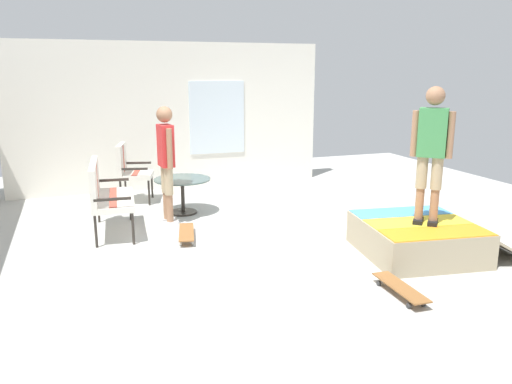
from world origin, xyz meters
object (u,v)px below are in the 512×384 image
patio_table (183,189)px  skateboard_spare (400,288)px  skate_ramp (419,238)px  patio_chair_near_house (129,167)px  person_skater (431,146)px  patio_bench (104,191)px  skateboard_by_bench (186,233)px  person_watching (166,156)px

patio_table → skateboard_spare: patio_table is taller
skate_ramp → patio_chair_near_house: (3.89, 3.10, 0.40)m
skate_ramp → patio_table: patio_table is taller
person_skater → skateboard_spare: (-0.85, 0.93, -1.30)m
patio_bench → skateboard_by_bench: size_ratio=1.56×
patio_chair_near_house → person_skater: person_skater is taller
skateboard_by_bench → skateboard_spare: same height
patio_chair_near_house → skateboard_spare: size_ratio=1.26×
patio_table → person_skater: person_skater is taller
person_watching → person_skater: size_ratio=1.06×
person_skater → patio_bench: bearing=57.7°
patio_bench → skateboard_spare: patio_bench is taller
skate_ramp → skateboard_spare: (-0.95, 0.93, -0.13)m
patio_bench → person_skater: size_ratio=0.78×
skateboard_by_bench → person_skater: bearing=-122.8°
patio_table → skateboard_spare: 4.09m
skateboard_spare → patio_table: bearing=20.9°
patio_table → skateboard_by_bench: patio_table is taller
patio_bench → patio_table: size_ratio=1.43×
person_skater → skateboard_spare: bearing=132.4°
patio_table → skateboard_spare: size_ratio=1.11×
skateboard_by_bench → skateboard_spare: size_ratio=1.02×
person_skater → skateboard_spare: size_ratio=2.04×
patio_chair_near_house → patio_table: size_ratio=1.13×
person_watching → person_skater: person_skater is taller
person_watching → skateboard_spare: 3.90m
skateboard_spare → person_skater: bearing=-47.6°
patio_table → skateboard_spare: (-3.81, -1.46, -0.32)m
patio_bench → person_skater: 4.35m
person_skater → skateboard_by_bench: 3.37m
skate_ramp → patio_chair_near_house: size_ratio=2.01×
patio_chair_near_house → skateboard_spare: (-4.83, -2.17, -0.53)m
patio_bench → patio_chair_near_house: same height
skateboard_by_bench → person_watching: bearing=7.2°
skate_ramp → person_watching: size_ratio=1.17×
patio_chair_near_house → person_skater: bearing=-142.1°
patio_bench → person_watching: bearing=-78.0°
patio_chair_near_house → person_watching: person_watching is taller
patio_bench → person_watching: (0.19, -0.91, 0.41)m
patio_bench → skateboard_spare: bearing=-139.4°
patio_bench → skateboard_by_bench: 1.29m
patio_chair_near_house → skateboard_spare: bearing=-155.8°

